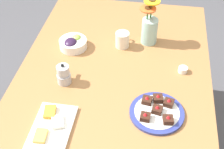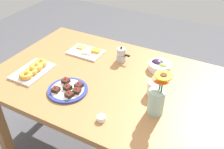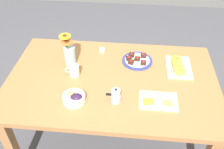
# 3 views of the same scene
# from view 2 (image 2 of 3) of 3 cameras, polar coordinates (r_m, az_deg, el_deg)

# --- Properties ---
(dining_table) EXTENTS (1.60, 1.00, 0.74)m
(dining_table) POSITION_cam_2_polar(r_m,az_deg,el_deg) (1.70, -0.00, -3.45)
(dining_table) COLOR #9E6B3D
(dining_table) RESTS_ON ground_plane
(coffee_mug) EXTENTS (0.11, 0.08, 0.09)m
(coffee_mug) POSITION_cam_2_polar(r_m,az_deg,el_deg) (1.52, 9.56, -3.03)
(coffee_mug) COLOR silver
(coffee_mug) RESTS_ON dining_table
(grape_bowl) EXTENTS (0.16, 0.16, 0.07)m
(grape_bowl) POSITION_cam_2_polar(r_m,az_deg,el_deg) (1.76, 10.77, 2.00)
(grape_bowl) COLOR white
(grape_bowl) RESTS_ON dining_table
(cheese_platter) EXTENTS (0.26, 0.17, 0.03)m
(cheese_platter) POSITION_cam_2_polar(r_m,az_deg,el_deg) (1.94, -5.87, 5.17)
(cheese_platter) COLOR white
(cheese_platter) RESTS_ON dining_table
(croissant_platter) EXTENTS (0.19, 0.28, 0.05)m
(croissant_platter) POSITION_cam_2_polar(r_m,az_deg,el_deg) (1.78, -17.51, 1.06)
(croissant_platter) COLOR white
(croissant_platter) RESTS_ON dining_table
(jam_cup_honey) EXTENTS (0.05, 0.05, 0.03)m
(jam_cup_honey) POSITION_cam_2_polar(r_m,az_deg,el_deg) (1.36, -2.47, -9.93)
(jam_cup_honey) COLOR white
(jam_cup_honey) RESTS_ON dining_table
(dessert_plate) EXTENTS (0.25, 0.25, 0.05)m
(dessert_plate) POSITION_cam_2_polar(r_m,az_deg,el_deg) (1.57, -10.04, -3.42)
(dessert_plate) COLOR navy
(dessert_plate) RESTS_ON dining_table
(flower_vase) EXTENTS (0.11, 0.11, 0.26)m
(flower_vase) POSITION_cam_2_polar(r_m,az_deg,el_deg) (1.37, 10.17, -5.58)
(flower_vase) COLOR #99C1B7
(flower_vase) RESTS_ON dining_table
(moka_pot) EXTENTS (0.11, 0.07, 0.12)m
(moka_pot) POSITION_cam_2_polar(r_m,az_deg,el_deg) (1.81, 2.11, 4.44)
(moka_pot) COLOR #B7B7BC
(moka_pot) RESTS_ON dining_table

